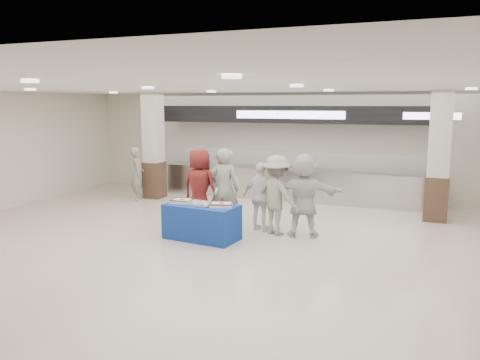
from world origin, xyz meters
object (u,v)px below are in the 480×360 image
at_px(civilian_white, 304,195).
at_px(soldier_bg, 137,174).
at_px(chef_tall, 224,187).
at_px(soldier_a, 224,188).
at_px(cupcake_tray, 201,203).
at_px(sheet_cake_left, 182,201).
at_px(civilian_maroon, 200,187).
at_px(display_table, 202,222).
at_px(chef_short, 261,197).
at_px(soldier_b, 277,195).
at_px(sheet_cake_right, 221,204).

distance_m(civilian_white, soldier_bg, 5.87).
bearing_deg(soldier_bg, chef_tall, -149.73).
bearing_deg(soldier_a, cupcake_tray, 81.19).
distance_m(sheet_cake_left, civilian_maroon, 0.98).
distance_m(civilian_maroon, civilian_white, 2.49).
bearing_deg(display_table, chef_short, 55.84).
bearing_deg(chef_short, soldier_a, 14.78).
height_order(display_table, civilian_maroon, civilian_maroon).
bearing_deg(display_table, soldier_a, 91.76).
bearing_deg(soldier_b, chef_short, 3.41).
relative_size(sheet_cake_right, cupcake_tray, 1.07).
relative_size(cupcake_tray, chef_tall, 0.27).
height_order(display_table, cupcake_tray, cupcake_tray).
height_order(display_table, soldier_bg, soldier_bg).
distance_m(sheet_cake_left, chef_short, 1.80).
bearing_deg(sheet_cake_left, civilian_white, 21.47).
bearing_deg(display_table, sheet_cake_right, 4.36).
bearing_deg(chef_short, soldier_bg, -12.66).
xyz_separation_m(sheet_cake_left, soldier_b, (1.85, 0.92, 0.08)).
relative_size(cupcake_tray, soldier_b, 0.28).
xyz_separation_m(chef_tall, chef_short, (0.98, -0.17, -0.13)).
distance_m(sheet_cake_left, soldier_b, 2.07).
distance_m(sheet_cake_left, cupcake_tray, 0.49).
distance_m(display_table, civilian_maroon, 1.26).
xyz_separation_m(chef_short, civilian_white, (1.01, -0.12, 0.13)).
distance_m(soldier_b, soldier_bg, 5.34).
distance_m(display_table, sheet_cake_right, 0.63).
distance_m(cupcake_tray, soldier_bg, 4.68).
bearing_deg(display_table, cupcake_tray, -70.15).
distance_m(cupcake_tray, civilian_white, 2.22).
xyz_separation_m(soldier_b, civilian_white, (0.59, 0.04, 0.04)).
xyz_separation_m(sheet_cake_right, soldier_b, (0.91, 0.97, 0.08)).
bearing_deg(civilian_maroon, soldier_a, -169.56).
distance_m(sheet_cake_right, cupcake_tray, 0.46).
relative_size(display_table, chef_tall, 0.85).
relative_size(soldier_a, chef_short, 1.19).
bearing_deg(sheet_cake_right, soldier_a, 109.79).
height_order(chef_short, civilian_white, civilian_white).
relative_size(display_table, civilian_white, 0.85).
bearing_deg(sheet_cake_left, display_table, -3.18).
bearing_deg(cupcake_tray, chef_short, 50.53).
height_order(sheet_cake_left, soldier_bg, soldier_bg).
bearing_deg(soldier_bg, soldier_a, -152.15).
bearing_deg(civilian_white, chef_tall, -21.92).
bearing_deg(soldier_a, civilian_white, 174.00).
height_order(sheet_cake_left, soldier_a, soldier_a).
bearing_deg(civilian_white, sheet_cake_left, 7.94).
xyz_separation_m(sheet_cake_right, chef_short, (0.49, 1.13, -0.02)).
relative_size(display_table, soldier_a, 0.83).
distance_m(sheet_cake_left, soldier_a, 1.16).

